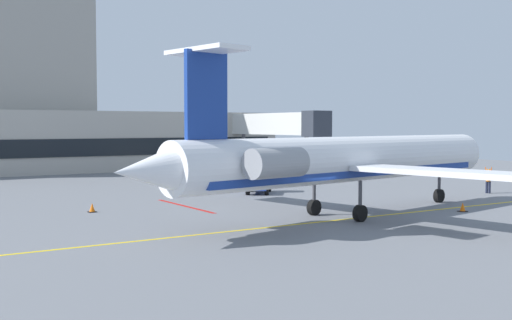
{
  "coord_description": "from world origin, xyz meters",
  "views": [
    {
      "loc": [
        -20.08,
        -26.33,
        5.18
      ],
      "look_at": [
        1.09,
        6.81,
        3.0
      ],
      "focal_mm": 44.22,
      "sensor_mm": 36.0,
      "label": 1
    }
  ],
  "objects_px": {
    "fuel_tank": "(233,164)",
    "marshaller": "(488,180)",
    "regional_jet": "(345,160)",
    "pushback_tractor": "(259,180)"
  },
  "relations": [
    {
      "from": "fuel_tank",
      "to": "marshaller",
      "type": "bearing_deg",
      "value": -68.81
    },
    {
      "from": "regional_jet",
      "to": "pushback_tractor",
      "type": "distance_m",
      "value": 13.77
    },
    {
      "from": "pushback_tractor",
      "to": "fuel_tank",
      "type": "xyz_separation_m",
      "value": [
        5.57,
        13.39,
        0.39
      ]
    },
    {
      "from": "fuel_tank",
      "to": "marshaller",
      "type": "distance_m",
      "value": 24.73
    },
    {
      "from": "regional_jet",
      "to": "fuel_tank",
      "type": "distance_m",
      "value": 28.03
    },
    {
      "from": "pushback_tractor",
      "to": "marshaller",
      "type": "height_order",
      "value": "pushback_tractor"
    },
    {
      "from": "pushback_tractor",
      "to": "fuel_tank",
      "type": "bearing_deg",
      "value": 67.4
    },
    {
      "from": "regional_jet",
      "to": "fuel_tank",
      "type": "relative_size",
      "value": 4.9
    },
    {
      "from": "marshaller",
      "to": "regional_jet",
      "type": "bearing_deg",
      "value": -168.17
    },
    {
      "from": "regional_jet",
      "to": "fuel_tank",
      "type": "height_order",
      "value": "regional_jet"
    }
  ]
}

